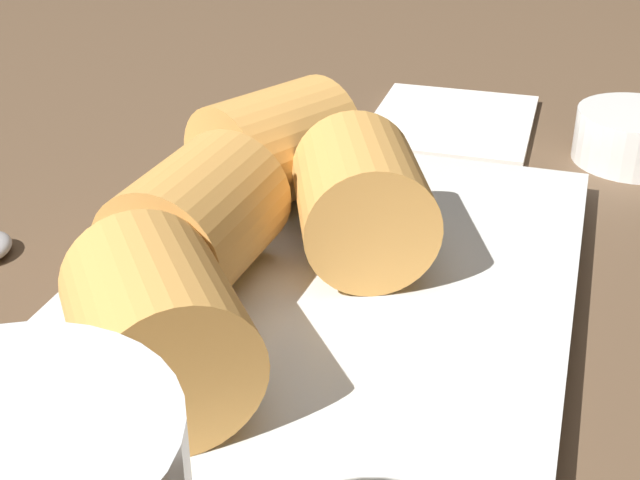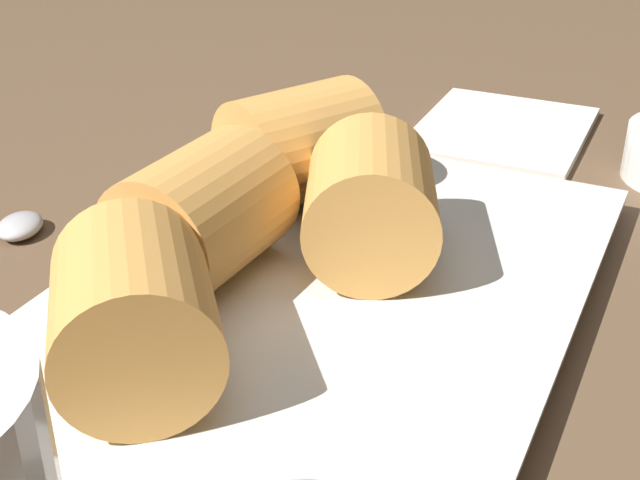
# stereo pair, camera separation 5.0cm
# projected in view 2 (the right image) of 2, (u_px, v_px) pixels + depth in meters

# --- Properties ---
(table_surface) EXTENTS (1.80, 1.40, 0.02)m
(table_surface) POSITION_uv_depth(u_px,v_px,m) (268.00, 352.00, 0.41)
(table_surface) COLOR brown
(table_surface) RESTS_ON ground
(serving_plate) EXTENTS (0.34, 0.23, 0.01)m
(serving_plate) POSITION_uv_depth(u_px,v_px,m) (320.00, 301.00, 0.42)
(serving_plate) COLOR silver
(serving_plate) RESTS_ON table_surface
(roll_front_left) EXTENTS (0.10, 0.09, 0.06)m
(roll_front_left) POSITION_uv_depth(u_px,v_px,m) (308.00, 143.00, 0.49)
(roll_front_left) COLOR #D19347
(roll_front_left) RESTS_ON serving_plate
(roll_front_right) EXTENTS (0.09, 0.07, 0.06)m
(roll_front_right) POSITION_uv_depth(u_px,v_px,m) (208.00, 210.00, 0.42)
(roll_front_right) COLOR #D19347
(roll_front_right) RESTS_ON serving_plate
(roll_back_left) EXTENTS (0.10, 0.10, 0.06)m
(roll_back_left) POSITION_uv_depth(u_px,v_px,m) (133.00, 307.00, 0.34)
(roll_back_left) COLOR #D19347
(roll_back_left) RESTS_ON serving_plate
(roll_back_right) EXTENTS (0.09, 0.09, 0.06)m
(roll_back_right) POSITION_uv_depth(u_px,v_px,m) (371.00, 197.00, 0.43)
(roll_back_right) COLOR #D19347
(roll_back_right) RESTS_ON serving_plate
(spoon) EXTENTS (0.16, 0.07, 0.01)m
(spoon) POSITION_uv_depth(u_px,v_px,m) (3.00, 247.00, 0.47)
(spoon) COLOR #B2B2B7
(spoon) RESTS_ON table_surface
(napkin) EXTENTS (0.13, 0.11, 0.01)m
(napkin) POSITION_uv_depth(u_px,v_px,m) (502.00, 130.00, 0.63)
(napkin) COLOR silver
(napkin) RESTS_ON table_surface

